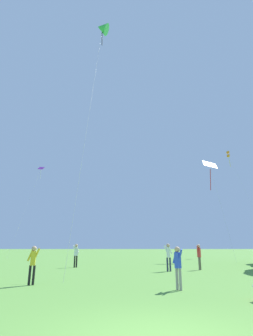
{
  "coord_description": "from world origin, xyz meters",
  "views": [
    {
      "loc": [
        -0.63,
        -5.15,
        1.55
      ],
      "look_at": [
        -0.28,
        24.58,
        10.45
      ],
      "focal_mm": 28.22,
      "sensor_mm": 36.0,
      "label": 1
    }
  ],
  "objects": [
    {
      "name": "person_in_red_shirt",
      "position": [
        -4.38,
        16.88,
        1.07
      ],
      "size": [
        0.5,
        0.43,
        1.77
      ],
      "color": "black",
      "rests_on": "ground_plane"
    },
    {
      "name": "kite_green_small",
      "position": [
        -2.92,
        17.19,
        23.55
      ],
      "size": [
        1.5,
        10.0,
        24.37
      ],
      "color": "green",
      "rests_on": "ground_plane"
    },
    {
      "name": "person_with_spool",
      "position": [
        4.76,
        14.47,
        1.04
      ],
      "size": [
        0.4,
        0.49,
        1.72
      ],
      "color": "#665B4C",
      "rests_on": "ground_plane"
    },
    {
      "name": "person_far_back",
      "position": [
        -4.52,
        6.94,
        0.95
      ],
      "size": [
        0.51,
        0.22,
        1.59
      ],
      "color": "black",
      "rests_on": "ground_plane"
    },
    {
      "name": "person_near_tree",
      "position": [
        1.46,
        5.53,
        0.94
      ],
      "size": [
        0.38,
        0.43,
        1.56
      ],
      "color": "gray",
      "rests_on": "ground_plane"
    },
    {
      "name": "kite_black_large",
      "position": [
        10.85,
        28.18,
        11.28
      ],
      "size": [
        1.94,
        6.24,
        12.76
      ],
      "color": "black",
      "rests_on": "ground_plane"
    },
    {
      "name": "person_in_blue_jacket",
      "position": [
        2.4,
        13.39,
        1.06
      ],
      "size": [
        0.57,
        0.24,
        1.76
      ],
      "color": "#2D3351",
      "rests_on": "ground_plane"
    },
    {
      "name": "kite_purple_streamer",
      "position": [
        -14.69,
        37.44,
        13.26
      ],
      "size": [
        1.96,
        6.64,
        14.68
      ],
      "color": "purple",
      "rests_on": "ground_plane"
    },
    {
      "name": "kite_orange_box",
      "position": [
        19.37,
        41.97,
        18.2
      ],
      "size": [
        3.57,
        5.55,
        19.11
      ],
      "color": "orange",
      "rests_on": "ground_plane"
    }
  ]
}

